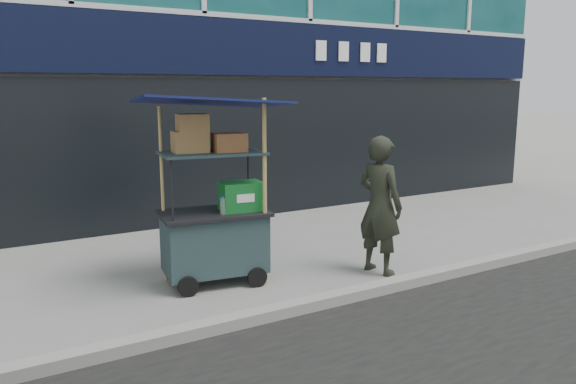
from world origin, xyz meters
TOP-DOWN VIEW (x-y plane):
  - ground at (0.00, 0.00)m, footprint 80.00×80.00m
  - curb at (0.00, -0.20)m, footprint 80.00×0.18m
  - vendor_cart at (-1.09, 1.07)m, footprint 1.75×1.36m
  - vendor_man at (0.77, 0.38)m, footprint 0.53×0.69m

SIDE VIEW (x-z plane):
  - ground at x=0.00m, z-range 0.00..0.00m
  - curb at x=0.00m, z-range 0.00..0.12m
  - vendor_cart at x=-1.09m, z-range -0.33..1.86m
  - vendor_man at x=0.77m, z-range 0.00..1.69m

